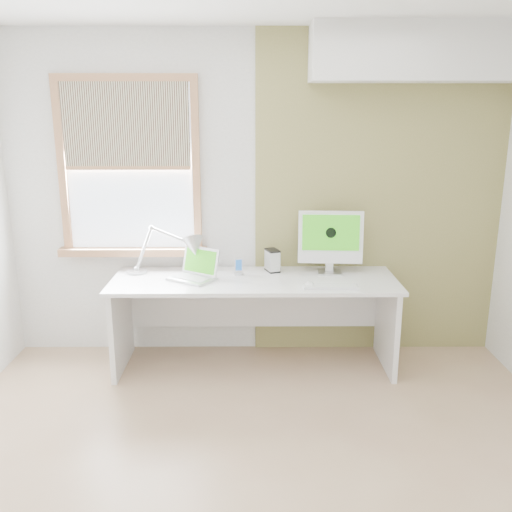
{
  "coord_description": "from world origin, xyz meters",
  "views": [
    {
      "loc": [
        -0.03,
        -2.64,
        1.98
      ],
      "look_at": [
        0.0,
        1.05,
        1.0
      ],
      "focal_mm": 38.27,
      "sensor_mm": 36.0,
      "label": 1
    }
  ],
  "objects_px": {
    "desk": "(254,300)",
    "external_drive": "(272,260)",
    "desk_lamp": "(183,249)",
    "laptop": "(195,271)",
    "imac": "(330,238)"
  },
  "relations": [
    {
      "from": "desk",
      "to": "external_drive",
      "type": "relative_size",
      "value": 12.17
    },
    {
      "from": "desk",
      "to": "desk_lamp",
      "type": "height_order",
      "value": "desk_lamp"
    },
    {
      "from": "laptop",
      "to": "imac",
      "type": "bearing_deg",
      "value": 8.32
    },
    {
      "from": "desk_lamp",
      "to": "laptop",
      "type": "distance_m",
      "value": 0.21
    },
    {
      "from": "desk",
      "to": "imac",
      "type": "xyz_separation_m",
      "value": [
        0.6,
        0.11,
        0.47
      ]
    },
    {
      "from": "desk",
      "to": "desk_lamp",
      "type": "relative_size",
      "value": 3.25
    },
    {
      "from": "desk",
      "to": "desk_lamp",
      "type": "distance_m",
      "value": 0.69
    },
    {
      "from": "laptop",
      "to": "imac",
      "type": "xyz_separation_m",
      "value": [
        1.06,
        0.15,
        0.22
      ]
    },
    {
      "from": "desk_lamp",
      "to": "imac",
      "type": "distance_m",
      "value": 1.17
    },
    {
      "from": "imac",
      "to": "external_drive",
      "type": "bearing_deg",
      "value": 175.31
    },
    {
      "from": "laptop",
      "to": "imac",
      "type": "height_order",
      "value": "imac"
    },
    {
      "from": "desk",
      "to": "external_drive",
      "type": "xyz_separation_m",
      "value": [
        0.15,
        0.15,
        0.29
      ]
    },
    {
      "from": "external_drive",
      "to": "imac",
      "type": "relative_size",
      "value": 0.35
    },
    {
      "from": "external_drive",
      "to": "desk_lamp",
      "type": "bearing_deg",
      "value": -173.77
    },
    {
      "from": "laptop",
      "to": "imac",
      "type": "relative_size",
      "value": 0.82
    }
  ]
}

